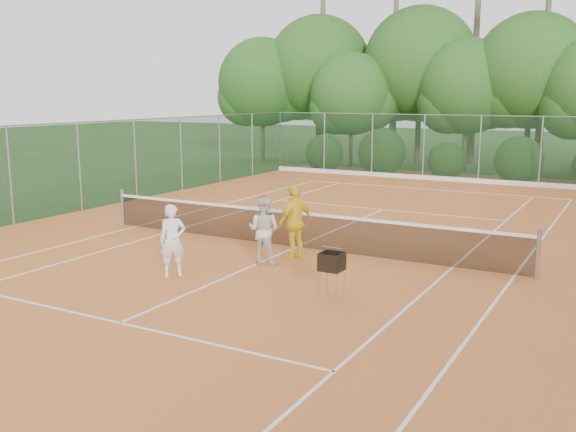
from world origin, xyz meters
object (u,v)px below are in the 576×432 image
object	(u,v)px
player_yellow	(295,222)
player_center_grp	(264,230)
player_white	(173,240)
ball_hopper	(332,262)

from	to	relation	value
player_yellow	player_center_grp	bearing A→B (deg)	-12.92
player_white	player_yellow	size ratio (longest dim) A/B	0.88
player_white	player_center_grp	size ratio (longest dim) A/B	0.97
player_center_grp	player_yellow	distance (m)	0.86
player_center_grp	player_yellow	world-z (taller)	player_yellow
player_center_grp	player_yellow	xyz separation A→B (m)	(0.44, 0.73, 0.10)
player_yellow	ball_hopper	size ratio (longest dim) A/B	1.91
player_yellow	ball_hopper	xyz separation A→B (m)	(2.14, -2.48, -0.15)
player_center_grp	ball_hopper	distance (m)	3.11
player_white	ball_hopper	distance (m)	3.77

